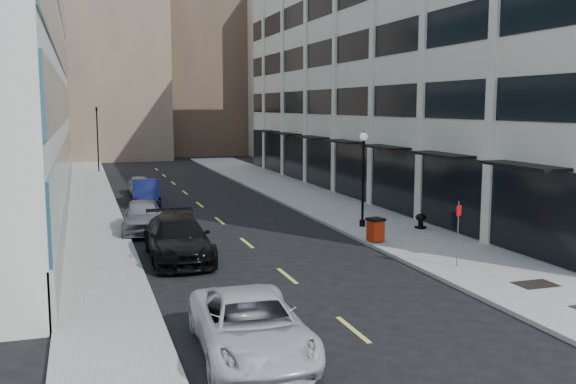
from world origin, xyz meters
TOP-DOWN VIEW (x-y plane):
  - ground at (0.00, 0.00)m, footprint 160.00×160.00m
  - sidewalk_right at (7.50, 20.00)m, footprint 5.00×80.00m
  - sidewalk_left at (-6.50, 20.00)m, footprint 3.00×80.00m
  - building_right at (16.94, 26.99)m, footprint 15.30×46.50m
  - skyline_tan_near at (-4.00, 68.00)m, footprint 14.00×18.00m
  - skyline_brown at (8.00, 72.00)m, footprint 12.00×16.00m
  - skyline_tan_far at (-14.00, 78.00)m, footprint 12.00×14.00m
  - skyline_stone at (18.00, 66.00)m, footprint 10.00×14.00m
  - grate_far at (7.60, 3.80)m, footprint 1.40×1.00m
  - road_centerline at (0.00, 17.00)m, footprint 0.15×68.20m
  - traffic_signal at (-5.50, 48.00)m, footprint 0.66×0.66m
  - car_white_van at (-3.20, 1.04)m, footprint 2.86×5.72m
  - car_black_pickup at (-3.43, 11.81)m, footprint 2.51×6.01m
  - car_silver_sedan at (-4.27, 18.03)m, footprint 2.46×4.99m
  - car_blue_sedan at (-3.20, 27.30)m, footprint 1.91×4.81m
  - car_grey_sedan at (-3.20, 31.96)m, footprint 1.60×3.91m
  - trash_bin at (5.40, 11.80)m, footprint 0.78×0.81m
  - lamppost at (6.40, 15.39)m, footprint 0.40×0.40m
  - sign_post at (6.40, 6.79)m, footprint 0.28×0.15m
  - urn_planter at (8.92, 13.97)m, footprint 0.54×0.54m

SIDE VIEW (x-z plane):
  - ground at x=0.00m, z-range 0.00..0.00m
  - road_centerline at x=0.00m, z-range 0.00..0.01m
  - sidewalk_right at x=7.50m, z-range 0.00..0.15m
  - sidewalk_left at x=-6.50m, z-range 0.00..0.15m
  - grate_far at x=7.60m, z-range 0.15..0.16m
  - urn_planter at x=8.92m, z-range 0.23..0.98m
  - car_grey_sedan at x=-3.20m, z-range 0.00..1.33m
  - trash_bin at x=5.40m, z-range 0.19..1.27m
  - car_white_van at x=-3.20m, z-range 0.00..1.56m
  - car_blue_sedan at x=-3.20m, z-range 0.00..1.56m
  - car_silver_sedan at x=-4.27m, z-range 0.00..1.64m
  - car_black_pickup at x=-3.43m, z-range 0.00..1.73m
  - sign_post at x=6.40m, z-range 0.50..3.02m
  - lamppost at x=6.40m, z-range 0.57..5.43m
  - traffic_signal at x=-5.50m, z-range 2.23..9.21m
  - building_right at x=16.94m, z-range -0.13..18.12m
  - skyline_stone at x=18.00m, z-range 0.00..20.00m
  - skyline_tan_far at x=-14.00m, z-range 0.00..22.00m
  - skyline_tan_near at x=-4.00m, z-range 0.00..28.00m
  - skyline_brown at x=8.00m, z-range 0.00..34.00m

